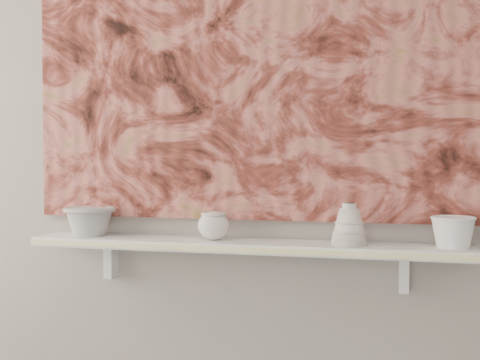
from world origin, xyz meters
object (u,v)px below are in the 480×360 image
(shelf, at_px, (244,246))
(bell_vessel, at_px, (349,224))
(cup_cream, at_px, (214,226))
(bowl_grey, at_px, (90,221))
(painting, at_px, (250,50))
(bowl_white, at_px, (453,232))

(shelf, xyz_separation_m, bell_vessel, (0.33, 0.00, 0.08))
(cup_cream, height_order, bell_vessel, bell_vessel)
(shelf, distance_m, bowl_grey, 0.54)
(painting, xyz_separation_m, cup_cream, (-0.10, -0.08, -0.56))
(painting, relative_size, bowl_white, 11.60)
(bowl_grey, distance_m, cup_cream, 0.44)
(bowl_grey, distance_m, bell_vessel, 0.87)
(bell_vessel, distance_m, bowl_white, 0.30)
(bowl_white, bearing_deg, bell_vessel, 180.00)
(cup_cream, xyz_separation_m, bowl_white, (0.73, 0.00, 0.00))
(shelf, xyz_separation_m, cup_cream, (-0.10, 0.00, 0.06))
(painting, bearing_deg, bowl_grey, -171.47)
(cup_cream, bearing_deg, bowl_grey, 180.00)
(bell_vessel, xyz_separation_m, bowl_white, (0.30, 0.00, -0.02))
(painting, height_order, cup_cream, painting)
(bell_vessel, bearing_deg, shelf, 180.00)
(bell_vessel, bearing_deg, cup_cream, 180.00)
(bowl_grey, bearing_deg, bell_vessel, 0.00)
(painting, xyz_separation_m, bowl_white, (0.63, -0.08, -0.56))
(shelf, height_order, cup_cream, cup_cream)
(bell_vessel, relative_size, bowl_white, 0.98)
(bowl_grey, height_order, bowl_white, bowl_grey)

